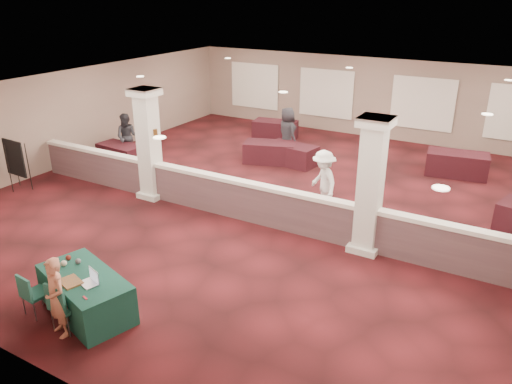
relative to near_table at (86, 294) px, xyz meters
The scene contains 31 objects.
ground 6.56m from the near_table, 83.13° to the left, with size 16.00×16.00×0.00m, color #4A1216.
wall_back 14.57m from the near_table, 86.91° to the left, with size 16.00×0.04×3.20m, color #816759.
wall_front 2.08m from the near_table, 62.44° to the right, with size 16.00×0.04×3.20m, color #816759.
wall_left 9.79m from the near_table, 137.99° to the left, with size 0.04×16.00×3.20m, color #816759.
ceiling 7.12m from the near_table, 83.13° to the left, with size 16.00×16.00×0.02m, color white.
partition_wall 5.06m from the near_table, 81.10° to the left, with size 15.60×0.28×1.10m.
column_left 5.83m from the near_table, 118.52° to the left, with size 0.72×0.72×3.20m.
column_right 6.39m from the near_table, 52.89° to the left, with size 0.72×0.72×3.20m.
sconce_left 6.05m from the near_table, 120.94° to the left, with size 0.12×0.12×0.18m.
sconce_right 5.79m from the near_table, 115.99° to the left, with size 0.12×0.12×0.18m.
near_table is the anchor object (origin of this frame).
conf_chair_main 0.63m from the near_table, 80.89° to the right, with size 0.50×0.51×0.99m.
conf_chair_side 0.98m from the near_table, 143.25° to the right, with size 0.48×0.48×0.87m.
easel_board 7.45m from the near_table, 152.94° to the left, with size 0.92×0.48×1.57m.
woman 0.79m from the near_table, 82.11° to the right, with size 0.54×0.36×1.51m, color #D07D5A.
far_table_front_left 8.88m from the near_table, 130.06° to the left, with size 1.65×0.83×0.67m, color black.
far_table_front_center 9.58m from the near_table, 97.30° to the left, with size 1.79×0.90×0.73m, color black.
far_table_back_left 12.59m from the near_table, 101.53° to the left, with size 1.75×0.87×0.71m, color black.
far_table_back_center 9.71m from the near_table, 92.67° to the left, with size 1.73×0.87×0.70m, color black.
far_table_back_right 12.34m from the near_table, 67.44° to the left, with size 1.91×0.95×0.77m, color black.
attendee_a 9.21m from the near_table, 128.44° to the left, with size 0.81×0.45×1.68m, color black.
attendee_b 6.83m from the near_table, 72.49° to the left, with size 1.13×0.52×1.76m, color silver.
attendee_d 10.28m from the near_table, 95.10° to the left, with size 0.91×0.49×1.85m, color black.
laptop_base 0.52m from the near_table, 26.18° to the right, with size 0.35×0.25×0.02m, color #B8B8BC.
laptop_screen 0.62m from the near_table, ahead, with size 0.35×0.01×0.24m, color #B8B8BC.
screen_glow 0.61m from the near_table, ahead, with size 0.32×0.00×0.20m, color silver.
knitting 0.49m from the near_table, 95.41° to the right, with size 0.43×0.32×0.03m, color #B2661C.
yarn_cream 0.75m from the near_table, behind, with size 0.12×0.12×0.12m, color beige.
yarn_red 0.88m from the near_table, 159.19° to the left, with size 0.11×0.11×0.11m, color #5F1413.
yarn_grey 0.67m from the near_table, 148.35° to the left, with size 0.11×0.11×0.11m, color #535459.
scissors 0.86m from the near_table, 40.03° to the right, with size 0.13×0.03×0.01m, color red.
Camera 1 is at (5.98, -11.79, 5.74)m, focal length 35.00 mm.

